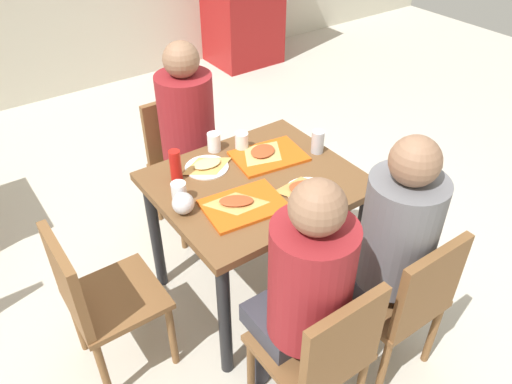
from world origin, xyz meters
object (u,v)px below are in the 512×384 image
main_table (256,198)px  plastic_cup_b (306,206)px  chair_near_right (405,298)px  pizza_slice_b (263,152)px  pizza_slice_a (236,202)px  paper_plate_center (207,167)px  pizza_slice_c (207,164)px  plastic_cup_d (242,142)px  foil_bundle (183,203)px  chair_far_side (183,156)px  person_in_brown_jacket (390,238)px  plastic_cup_c (179,192)px  soda_can (318,142)px  pizza_slice_d (305,188)px  plastic_cup_a (214,142)px  paper_plate_near_edge (309,191)px  chair_left_end (96,296)px  condiment_bottle (176,165)px  person_far_side (190,130)px  chair_near_left (323,352)px  tray_red_far (269,156)px  tray_red_near (244,205)px  person_in_red (303,287)px

main_table → plastic_cup_b: (0.02, -0.35, 0.17)m
chair_near_right → pizza_slice_b: 1.00m
chair_near_right → pizza_slice_a: size_ratio=3.33×
paper_plate_center → pizza_slice_c: bearing=37.9°
plastic_cup_d → foil_bundle: (-0.50, -0.29, 0.00)m
chair_far_side → person_in_brown_jacket: (0.24, -1.45, 0.25)m
person_in_brown_jacket → plastic_cup_c: size_ratio=12.48×
plastic_cup_c → soda_can: 0.79m
pizza_slice_d → plastic_cup_c: bearing=152.2°
chair_near_right → plastic_cup_a: 1.22m
main_table → pizza_slice_b: bearing=45.4°
paper_plate_near_edge → foil_bundle: size_ratio=2.20×
chair_left_end → foil_bundle: bearing=-2.6°
plastic_cup_c → condiment_bottle: size_ratio=0.62×
chair_left_end → foil_bundle: size_ratio=8.38×
person_far_side → paper_plate_center: 0.45m
chair_near_left → chair_far_side: bearing=81.4°
chair_left_end → plastic_cup_d: size_ratio=8.38×
paper_plate_near_edge → pizza_slice_b: pizza_slice_b is taller
chair_near_left → chair_left_end: bearing=128.2°
chair_near_right → condiment_bottle: (-0.55, 1.02, 0.36)m
pizza_slice_b → condiment_bottle: condiment_bottle is taller
foil_bundle → plastic_cup_d: bearing=29.6°
pizza_slice_c → pizza_slice_d: size_ratio=0.80×
chair_left_end → condiment_bottle: condiment_bottle is taller
chair_far_side → chair_left_end: size_ratio=1.00×
person_in_brown_jacket → tray_red_far: person_in_brown_jacket is taller
tray_red_near → pizza_slice_a: (-0.03, 0.02, 0.02)m
tray_red_near → chair_left_end: bearing=168.4°
plastic_cup_c → pizza_slice_c: bearing=34.3°
chair_near_right → tray_red_far: size_ratio=2.33×
tray_red_far → pizza_slice_a: (-0.36, -0.24, 0.02)m
chair_left_end → pizza_slice_b: bearing=8.5°
person_in_red → pizza_slice_c: person_in_red is taller
soda_can → pizza_slice_b: bearing=153.0°
chair_left_end → person_in_brown_jacket: person_in_brown_jacket is taller
paper_plate_center → foil_bundle: foil_bundle is taller
main_table → pizza_slice_a: 0.27m
plastic_cup_a → plastic_cup_c: 0.46m
pizza_slice_a → pizza_slice_b: (0.34, 0.27, 0.00)m
chair_left_end → plastic_cup_c: plastic_cup_c is taller
person_far_side → paper_plate_center: bearing=-108.6°
pizza_slice_b → person_in_red: bearing=-115.8°
pizza_slice_d → soda_can: (0.28, 0.23, 0.04)m
plastic_cup_d → condiment_bottle: (-0.41, -0.04, 0.03)m
chair_near_left → person_in_red: bearing=90.0°
chair_far_side → person_in_brown_jacket: size_ratio=0.67×
chair_far_side → foil_bundle: bearing=-116.7°
paper_plate_center → paper_plate_near_edge: 0.53m
chair_near_right → tray_red_far: bearing=94.5°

